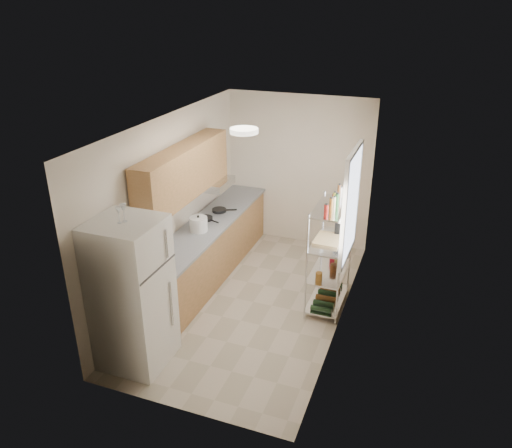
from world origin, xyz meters
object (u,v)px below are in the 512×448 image
(rice_cooker, at_px, (199,224))
(frying_pan_large, at_px, (205,218))
(espresso_machine, at_px, (342,222))
(refrigerator, at_px, (132,294))
(cutting_board, at_px, (328,239))

(rice_cooker, xyz_separation_m, frying_pan_large, (-0.09, 0.40, -0.09))
(rice_cooker, distance_m, espresso_machine, 2.05)
(rice_cooker, height_order, espresso_machine, espresso_machine)
(refrigerator, bearing_deg, rice_cooker, 91.61)
(frying_pan_large, bearing_deg, rice_cooker, -59.18)
(espresso_machine, bearing_deg, refrigerator, -139.69)
(refrigerator, distance_m, cutting_board, 2.67)
(refrigerator, xyz_separation_m, cutting_board, (1.84, 1.94, 0.12))
(frying_pan_large, distance_m, cutting_board, 2.00)
(espresso_machine, bearing_deg, rice_cooker, -176.78)
(refrigerator, height_order, frying_pan_large, refrigerator)
(frying_pan_large, bearing_deg, cutting_board, 10.18)
(rice_cooker, bearing_deg, espresso_machine, 11.98)
(rice_cooker, relative_size, espresso_machine, 0.85)
(refrigerator, xyz_separation_m, frying_pan_large, (-0.14, 2.22, 0.01))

